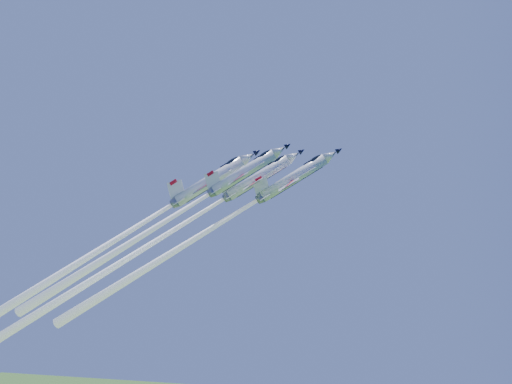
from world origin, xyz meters
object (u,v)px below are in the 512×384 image
(jet_slot, at_px, (108,245))
(jet_left, at_px, (146,247))
(jet_lead, at_px, (203,233))
(jet_right, at_px, (159,225))

(jet_slot, bearing_deg, jet_left, 136.31)
(jet_left, bearing_deg, jet_slot, -43.69)
(jet_lead, distance_m, jet_slot, 17.56)
(jet_lead, distance_m, jet_right, 12.35)
(jet_lead, bearing_deg, jet_left, -106.96)
(jet_lead, relative_size, jet_left, 0.86)
(jet_right, height_order, jet_slot, jet_slot)
(jet_lead, xyz_separation_m, jet_right, (-3.53, -11.81, 0.79))
(jet_lead, xyz_separation_m, jet_left, (-11.99, 0.50, -2.42))
(jet_lead, height_order, jet_left, jet_left)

